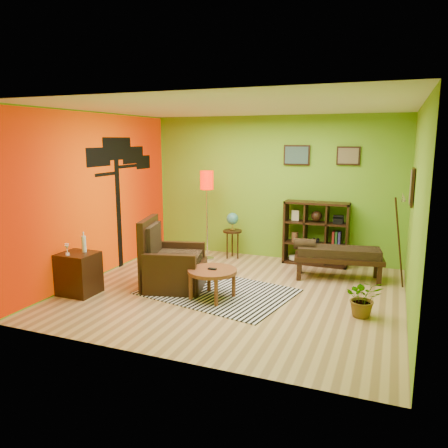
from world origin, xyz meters
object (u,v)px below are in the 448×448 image
at_px(coffee_table, 212,274).
at_px(armchair, 170,267).
at_px(side_cabinet, 79,273).
at_px(cube_shelf, 317,233).
at_px(potted_plant, 363,302).
at_px(floor_lamp, 207,188).
at_px(bench, 336,254).
at_px(globe_table, 232,224).

xyz_separation_m(coffee_table, armchair, (-0.83, 0.23, -0.05)).
bearing_deg(side_cabinet, cube_shelf, 43.51).
distance_m(armchair, potted_plant, 2.97).
xyz_separation_m(coffee_table, floor_lamp, (-0.95, 1.98, 1.03)).
xyz_separation_m(armchair, floor_lamp, (-0.12, 1.76, 1.08)).
height_order(armchair, cube_shelf, cube_shelf).
xyz_separation_m(armchair, cube_shelf, (1.94, 2.18, 0.26)).
relative_size(armchair, side_cabinet, 1.17).
distance_m(floor_lamp, bench, 2.74).
height_order(floor_lamp, globe_table, floor_lamp).
bearing_deg(coffee_table, cube_shelf, 65.05).
bearing_deg(armchair, side_cabinet, -146.43).
bearing_deg(floor_lamp, cube_shelf, 11.51).
xyz_separation_m(floor_lamp, globe_table, (0.43, 0.27, -0.72)).
xyz_separation_m(coffee_table, potted_plant, (2.14, 0.12, -0.18)).
xyz_separation_m(globe_table, bench, (2.11, -0.62, -0.26)).
distance_m(globe_table, cube_shelf, 1.65).
height_order(floor_lamp, bench, floor_lamp).
height_order(side_cabinet, bench, side_cabinet).
bearing_deg(cube_shelf, side_cabinet, -136.49).
distance_m(armchair, floor_lamp, 2.06).
relative_size(coffee_table, globe_table, 0.80).
relative_size(armchair, cube_shelf, 0.94).
distance_m(coffee_table, globe_table, 2.34).
distance_m(armchair, bench, 2.79).
bearing_deg(armchair, bench, 30.27).
xyz_separation_m(coffee_table, cube_shelf, (1.12, 2.40, 0.21)).
bearing_deg(armchair, globe_table, 81.45).
relative_size(globe_table, potted_plant, 1.74).
bearing_deg(cube_shelf, armchair, -131.73).
bearing_deg(floor_lamp, potted_plant, -31.12).
bearing_deg(globe_table, bench, -16.50).
relative_size(globe_table, cube_shelf, 0.77).
bearing_deg(side_cabinet, coffee_table, 15.45).
distance_m(floor_lamp, cube_shelf, 2.26).
height_order(globe_table, bench, globe_table).
bearing_deg(potted_plant, coffee_table, -176.92).
height_order(coffee_table, potted_plant, coffee_table).
relative_size(coffee_table, potted_plant, 1.39).
distance_m(coffee_table, bench, 2.28).
distance_m(coffee_table, floor_lamp, 2.43).
xyz_separation_m(side_cabinet, potted_plant, (4.14, 0.67, -0.12)).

